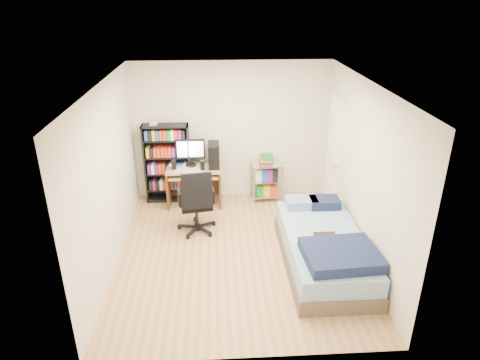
{
  "coord_description": "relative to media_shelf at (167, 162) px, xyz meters",
  "views": [
    {
      "loc": [
        -0.29,
        -5.37,
        3.59
      ],
      "look_at": [
        0.06,
        0.4,
        1.0
      ],
      "focal_mm": 32.0,
      "sensor_mm": 36.0,
      "label": 1
    }
  ],
  "objects": [
    {
      "name": "computer_desk",
      "position": [
        0.57,
        -0.16,
        -0.09
      ],
      "size": [
        0.95,
        0.55,
        1.2
      ],
      "color": "tan",
      "rests_on": "room"
    },
    {
      "name": "room",
      "position": [
        1.17,
        -1.84,
        0.51
      ],
      "size": [
        3.58,
        4.08,
        2.58
      ],
      "color": "tan",
      "rests_on": "ground"
    },
    {
      "name": "office_chair",
      "position": [
        0.55,
        -1.19,
        -0.4
      ],
      "size": [
        0.73,
        0.73,
        1.08
      ],
      "rotation": [
        0.0,
        0.0,
        0.15
      ],
      "color": "black",
      "rests_on": "room"
    },
    {
      "name": "bed",
      "position": [
        2.36,
        -2.22,
        -0.47
      ],
      "size": [
        1.08,
        2.16,
        0.62
      ],
      "color": "brown",
      "rests_on": "room"
    },
    {
      "name": "wire_cart",
      "position": [
        1.79,
        -0.08,
        -0.18
      ],
      "size": [
        0.56,
        0.43,
        0.86
      ],
      "rotation": [
        0.0,
        0.0,
        0.09
      ],
      "color": "silver",
      "rests_on": "room"
    },
    {
      "name": "door",
      "position": [
        2.89,
        -0.49,
        0.26
      ],
      "size": [
        0.12,
        0.8,
        2.0
      ],
      "color": "white",
      "rests_on": "room"
    },
    {
      "name": "media_shelf",
      "position": [
        0.0,
        0.0,
        0.0
      ],
      "size": [
        0.81,
        0.27,
        1.5
      ],
      "color": "black",
      "rests_on": "room"
    }
  ]
}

